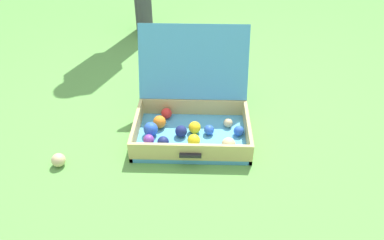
% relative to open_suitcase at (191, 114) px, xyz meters
% --- Properties ---
extents(ground_plane, '(16.00, 16.00, 0.00)m').
position_rel_open_suitcase_xyz_m(ground_plane, '(0.06, -0.05, -0.11)').
color(ground_plane, '#569342').
extents(open_suitcase, '(0.62, 0.60, 0.52)m').
position_rel_open_suitcase_xyz_m(open_suitcase, '(0.00, 0.00, 0.00)').
color(open_suitcase, '#4799C6').
rests_on(open_suitcase, ground).
extents(stray_ball_on_grass, '(0.07, 0.07, 0.07)m').
position_rel_open_suitcase_xyz_m(stray_ball_on_grass, '(-0.65, -0.32, -0.08)').
color(stray_ball_on_grass, '#D1B784').
rests_on(stray_ball_on_grass, ground).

